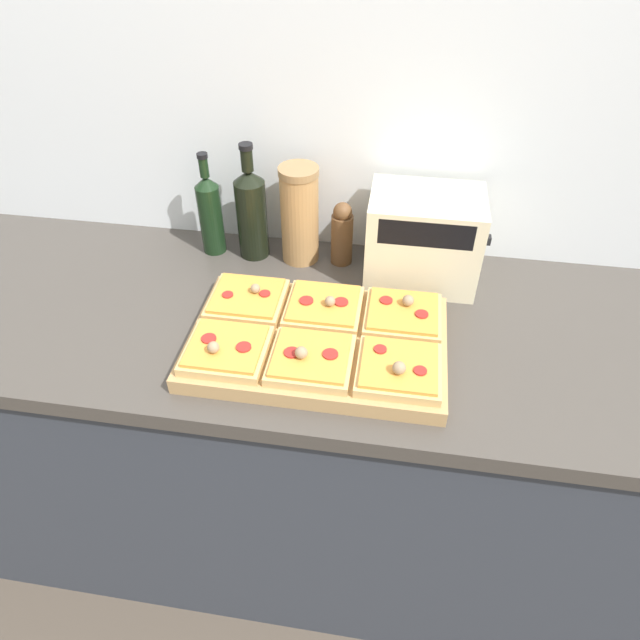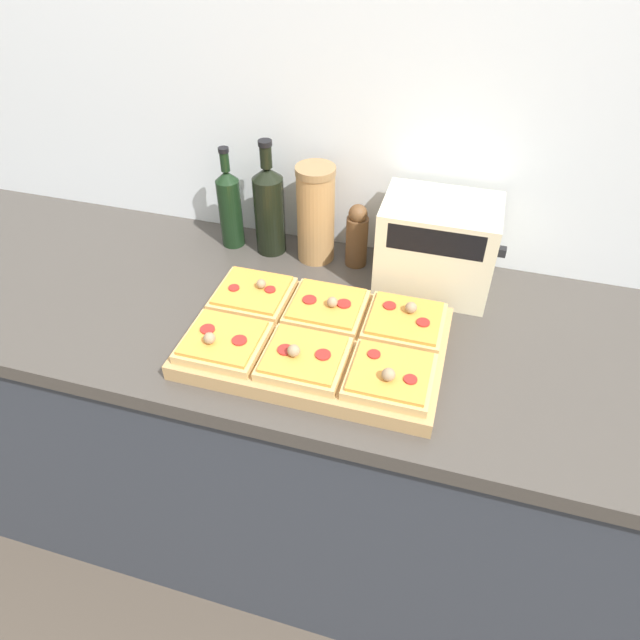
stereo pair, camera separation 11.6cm
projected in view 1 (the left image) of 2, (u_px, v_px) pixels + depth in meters
The scene contains 15 objects.
ground_plane at pixel (298, 629), 1.69m from camera, with size 12.00×12.00×0.00m, color #4C4238.
wall_back at pixel (336, 127), 1.38m from camera, with size 6.00×0.06×2.50m.
kitchen_counter at pixel (314, 443), 1.62m from camera, with size 2.63×0.67×0.94m.
cutting_board at pixel (318, 342), 1.23m from camera, with size 0.54×0.35×0.04m, color tan.
pizza_slice_back_left at pixel (247, 299), 1.29m from camera, with size 0.17×0.16×0.05m.
pizza_slice_back_center at pixel (324, 307), 1.27m from camera, with size 0.17×0.16×0.05m.
pizza_slice_back_right at pixel (403, 314), 1.25m from camera, with size 0.17×0.16×0.05m.
pizza_slice_front_left at pixel (226, 349), 1.16m from camera, with size 0.17×0.16×0.05m.
pizza_slice_front_center at pixel (311, 359), 1.14m from camera, with size 0.17×0.16×0.05m.
pizza_slice_front_right at pixel (399, 369), 1.12m from camera, with size 0.17×0.16×0.05m.
olive_oil_bottle at pixel (210, 213), 1.46m from camera, with size 0.06×0.06×0.27m.
wine_bottle at pixel (251, 212), 1.44m from camera, with size 0.08×0.08×0.30m.
grain_jar_tall at pixel (300, 215), 1.42m from camera, with size 0.10×0.10×0.25m.
pepper_mill at pixel (342, 234), 1.44m from camera, with size 0.06×0.06×0.17m.
toaster_oven at pixel (423, 238), 1.37m from camera, with size 0.29×0.19×0.22m.
Camera 1 is at (0.17, -0.67, 1.79)m, focal length 32.00 mm.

